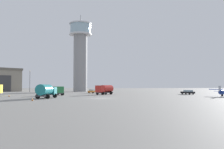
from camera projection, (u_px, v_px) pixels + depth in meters
ground_plane at (101, 98)px, 51.96m from camera, size 400.00×400.00×0.00m
control_tower at (80, 52)px, 110.76m from camera, size 10.39×10.39×35.84m
truck_fuel_tanker_red at (105, 89)px, 72.99m from camera, size 5.72×6.31×2.90m
truck_fuel_tanker_teal at (46, 91)px, 51.59m from camera, size 3.88×6.92×3.04m
truck_flatbed_green at (57, 91)px, 67.21m from camera, size 5.20×7.30×2.50m
car_black at (188, 92)px, 74.29m from camera, size 3.61×4.71×1.37m
car_orange at (93, 91)px, 86.49m from camera, size 3.83×4.63×1.37m
light_post_west at (30, 79)px, 104.47m from camera, size 0.44×0.44×9.40m
traffic_cone_near_left at (32, 99)px, 43.41m from camera, size 0.36×0.36×0.59m
traffic_cone_near_right at (9, 95)px, 59.73m from camera, size 0.36×0.36×0.62m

